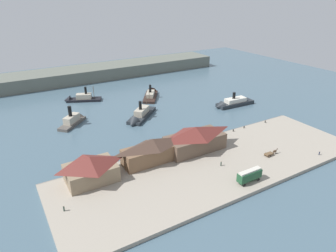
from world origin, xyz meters
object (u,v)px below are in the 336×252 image
object	(u,v)px
mooring_post_center_east	(265,122)
ferry_mid_harbor	(151,94)
street_tram	(250,175)
pedestrian_walking_west	(221,164)
mooring_post_center_west	(244,127)
mooring_post_east	(233,130)
pedestrian_by_tram	(319,153)
pedestrian_near_west_shed	(64,209)
ferry_approaching_west	(74,120)
ferry_approaching_east	(79,99)
ferry_moored_west	(139,116)
horse_cart	(271,153)
ferry_departing_north	(231,103)
ferry_shed_west_terminal	(195,138)
mooring_post_west	(218,135)
ferry_shed_customs_shed	(91,168)
ferry_shed_central_terminal	(153,150)

from	to	relation	value
mooring_post_center_east	ferry_mid_harbor	size ratio (longest dim) A/B	0.04
mooring_post_center_east	street_tram	bearing A→B (deg)	-142.65
pedestrian_walking_west	mooring_post_center_west	size ratio (longest dim) A/B	1.99
mooring_post_east	ferry_mid_harbor	bearing A→B (deg)	95.83
pedestrian_by_tram	pedestrian_near_west_shed	distance (m)	87.33
mooring_post_center_west	ferry_mid_harbor	xyz separation A→B (m)	(-12.58, 61.54, -0.55)
ferry_mid_harbor	ferry_approaching_west	distance (m)	50.74
pedestrian_by_tram	mooring_post_center_west	size ratio (longest dim) A/B	1.69
mooring_post_center_west	ferry_mid_harbor	size ratio (longest dim) A/B	0.04
ferry_approaching_east	ferry_approaching_west	xyz separation A→B (m)	(-10.62, -29.13, 0.44)
ferry_moored_west	ferry_mid_harbor	bearing A→B (deg)	53.12
horse_cart	pedestrian_by_tram	world-z (taller)	horse_cart
mooring_post_east	ferry_departing_north	world-z (taller)	ferry_departing_north
ferry_shed_west_terminal	pedestrian_walking_west	bearing A→B (deg)	-85.64
mooring_post_west	ferry_mid_harbor	world-z (taller)	ferry_mid_harbor
ferry_approaching_west	ferry_mid_harbor	bearing A→B (deg)	19.10
horse_cart	mooring_post_west	size ratio (longest dim) A/B	6.57
ferry_shed_west_terminal	ferry_departing_north	size ratio (longest dim) A/B	0.97
mooring_post_center_east	mooring_post_west	distance (m)	26.89
street_tram	mooring_post_center_west	size ratio (longest dim) A/B	9.25
pedestrian_by_tram	ferry_departing_north	distance (m)	57.51
pedestrian_near_west_shed	mooring_post_west	xyz separation A→B (m)	(64.52, 14.99, -0.34)
ferry_approaching_east	ferry_shed_customs_shed	bearing A→B (deg)	-103.08
pedestrian_walking_west	ferry_shed_customs_shed	bearing A→B (deg)	160.77
mooring_post_west	ferry_approaching_east	xyz separation A→B (m)	(-35.25, 74.32, -0.37)
mooring_post_east	mooring_post_west	size ratio (longest dim) A/B	1.00
mooring_post_west	ferry_moored_west	world-z (taller)	ferry_moored_west
pedestrian_by_tram	mooring_post_west	xyz separation A→B (m)	(-21.37, 30.75, -0.24)
mooring_post_center_west	pedestrian_walking_west	bearing A→B (deg)	-146.48
horse_cart	street_tram	bearing A→B (deg)	-156.50
mooring_post_center_east	mooring_post_center_west	xyz separation A→B (m)	(-12.23, 0.48, 0.00)
mooring_post_center_east	ferry_approaching_east	world-z (taller)	ferry_approaching_east
mooring_post_center_east	mooring_post_east	bearing A→B (deg)	179.14
pedestrian_near_west_shed	ferry_mid_harbor	world-z (taller)	ferry_mid_harbor
mooring_post_center_west	ferry_moored_west	world-z (taller)	ferry_moored_west
street_tram	mooring_post_center_west	world-z (taller)	street_tram
mooring_post_east	ferry_moored_west	world-z (taller)	ferry_moored_west
ferry_shed_central_terminal	ferry_mid_harbor	bearing A→B (deg)	62.81
ferry_shed_customs_shed	mooring_post_center_east	xyz separation A→B (m)	(80.46, 4.33, -3.74)
horse_cart	ferry_approaching_west	bearing A→B (deg)	127.79
ferry_shed_central_terminal	ferry_approaching_east	world-z (taller)	ferry_shed_central_terminal
pedestrian_near_west_shed	mooring_post_east	size ratio (longest dim) A/B	1.93
ferry_mid_harbor	ferry_moored_west	size ratio (longest dim) A/B	0.99
ferry_shed_central_terminal	ferry_moored_west	bearing A→B (deg)	70.85
ferry_shed_west_terminal	pedestrian_by_tram	distance (m)	44.69
mooring_post_west	ferry_approaching_east	distance (m)	82.25
pedestrian_walking_west	ferry_approaching_west	size ratio (longest dim) A/B	0.11
mooring_post_center_east	mooring_post_center_west	world-z (taller)	same
street_tram	pedestrian_walking_west	size ratio (longest dim) A/B	4.65
ferry_shed_customs_shed	ferry_shed_west_terminal	xyz separation A→B (m)	(38.88, -0.10, 0.48)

